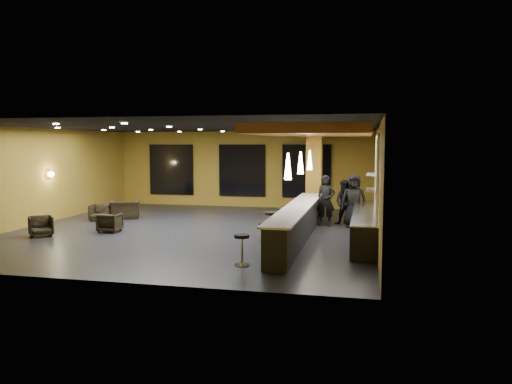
% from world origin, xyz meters
% --- Properties ---
extents(floor, '(12.00, 13.00, 0.10)m').
position_xyz_m(floor, '(0.00, 0.00, -0.05)').
color(floor, black).
rests_on(floor, ground).
extents(ceiling, '(12.00, 13.00, 0.10)m').
position_xyz_m(ceiling, '(0.00, 0.00, 3.55)').
color(ceiling, black).
extents(wall_back, '(12.00, 0.10, 3.50)m').
position_xyz_m(wall_back, '(0.00, 6.55, 1.75)').
color(wall_back, olive).
rests_on(wall_back, floor).
extents(wall_front, '(12.00, 0.10, 3.50)m').
position_xyz_m(wall_front, '(0.00, -6.55, 1.75)').
color(wall_front, olive).
rests_on(wall_front, floor).
extents(wall_left, '(0.10, 13.00, 3.50)m').
position_xyz_m(wall_left, '(-6.05, 0.00, 1.75)').
color(wall_left, olive).
rests_on(wall_left, floor).
extents(wall_right, '(0.10, 13.00, 3.50)m').
position_xyz_m(wall_right, '(6.05, 0.00, 1.75)').
color(wall_right, olive).
rests_on(wall_right, floor).
extents(wood_soffit, '(3.60, 8.00, 0.28)m').
position_xyz_m(wood_soffit, '(4.00, 1.00, 3.36)').
color(wood_soffit, '#A2642F').
rests_on(wood_soffit, ceiling).
extents(window_left, '(2.20, 0.06, 2.40)m').
position_xyz_m(window_left, '(-3.50, 6.44, 1.70)').
color(window_left, black).
rests_on(window_left, wall_back).
extents(window_center, '(2.20, 0.06, 2.40)m').
position_xyz_m(window_center, '(0.00, 6.44, 1.70)').
color(window_center, black).
rests_on(window_center, wall_back).
extents(window_right, '(2.20, 0.06, 2.40)m').
position_xyz_m(window_right, '(3.00, 6.44, 1.70)').
color(window_right, black).
rests_on(window_right, wall_back).
extents(tile_backsplash, '(0.06, 3.20, 2.40)m').
position_xyz_m(tile_backsplash, '(5.96, -1.00, 2.00)').
color(tile_backsplash, white).
rests_on(tile_backsplash, wall_right).
extents(bar_counter, '(0.60, 8.00, 1.00)m').
position_xyz_m(bar_counter, '(3.65, -1.00, 0.50)').
color(bar_counter, black).
rests_on(bar_counter, floor).
extents(bar_top, '(0.78, 8.10, 0.05)m').
position_xyz_m(bar_top, '(3.65, -1.00, 1.02)').
color(bar_top, white).
rests_on(bar_top, bar_counter).
extents(prep_counter, '(0.70, 6.00, 0.86)m').
position_xyz_m(prep_counter, '(5.65, -0.50, 0.43)').
color(prep_counter, black).
rests_on(prep_counter, floor).
extents(prep_top, '(0.72, 6.00, 0.03)m').
position_xyz_m(prep_top, '(5.65, -0.50, 0.89)').
color(prep_top, silver).
rests_on(prep_top, prep_counter).
extents(wall_shelf_lower, '(0.30, 1.50, 0.03)m').
position_xyz_m(wall_shelf_lower, '(5.82, -1.20, 1.60)').
color(wall_shelf_lower, silver).
rests_on(wall_shelf_lower, wall_right).
extents(wall_shelf_upper, '(0.30, 1.50, 0.03)m').
position_xyz_m(wall_shelf_upper, '(5.82, -1.20, 2.05)').
color(wall_shelf_upper, silver).
rests_on(wall_shelf_upper, wall_right).
extents(column, '(0.60, 0.60, 3.50)m').
position_xyz_m(column, '(3.65, 3.60, 1.75)').
color(column, olive).
rests_on(column, floor).
extents(wall_sconce, '(0.22, 0.22, 0.22)m').
position_xyz_m(wall_sconce, '(-5.88, 0.50, 1.80)').
color(wall_sconce, '#FFE5B2').
rests_on(wall_sconce, wall_left).
extents(pendant_0, '(0.20, 0.20, 0.70)m').
position_xyz_m(pendant_0, '(3.65, -3.00, 2.35)').
color(pendant_0, white).
rests_on(pendant_0, wood_soffit).
extents(pendant_1, '(0.20, 0.20, 0.70)m').
position_xyz_m(pendant_1, '(3.65, -0.50, 2.35)').
color(pendant_1, white).
rests_on(pendant_1, wood_soffit).
extents(pendant_2, '(0.20, 0.20, 0.70)m').
position_xyz_m(pendant_2, '(3.65, 2.00, 2.35)').
color(pendant_2, white).
rests_on(pendant_2, wood_soffit).
extents(staff_a, '(0.69, 0.48, 1.83)m').
position_xyz_m(staff_a, '(4.27, 1.80, 0.91)').
color(staff_a, black).
rests_on(staff_a, floor).
extents(staff_b, '(0.95, 0.84, 1.64)m').
position_xyz_m(staff_b, '(4.94, 2.09, 0.82)').
color(staff_b, black).
rests_on(staff_b, floor).
extents(staff_c, '(0.96, 0.66, 1.87)m').
position_xyz_m(staff_c, '(5.25, 1.79, 0.94)').
color(staff_c, black).
rests_on(staff_c, floor).
extents(armchair_a, '(0.99, 0.99, 0.65)m').
position_xyz_m(armchair_a, '(-4.43, -2.19, 0.32)').
color(armchair_a, black).
rests_on(armchair_a, floor).
extents(armchair_b, '(0.71, 0.73, 0.63)m').
position_xyz_m(armchair_b, '(-2.67, -0.99, 0.32)').
color(armchair_b, black).
rests_on(armchair_b, floor).
extents(armchair_c, '(0.75, 0.77, 0.63)m').
position_xyz_m(armchair_c, '(-4.28, 1.17, 0.31)').
color(armchair_c, black).
rests_on(armchair_c, floor).
extents(armchair_d, '(1.37, 1.29, 0.71)m').
position_xyz_m(armchair_d, '(-3.61, 1.90, 0.35)').
color(armchair_d, black).
rests_on(armchair_d, floor).
extents(bar_stool_0, '(0.38, 0.38, 0.76)m').
position_xyz_m(bar_stool_0, '(2.77, -4.50, 0.49)').
color(bar_stool_0, silver).
rests_on(bar_stool_0, floor).
extents(bar_stool_1, '(0.39, 0.39, 0.77)m').
position_xyz_m(bar_stool_1, '(2.99, -2.74, 0.49)').
color(bar_stool_1, silver).
rests_on(bar_stool_1, floor).
extents(bar_stool_2, '(0.43, 0.43, 0.86)m').
position_xyz_m(bar_stool_2, '(2.84, -1.12, 0.55)').
color(bar_stool_2, silver).
rests_on(bar_stool_2, floor).
extents(bar_stool_3, '(0.37, 0.37, 0.73)m').
position_xyz_m(bar_stool_3, '(2.91, 0.66, 0.47)').
color(bar_stool_3, silver).
rests_on(bar_stool_3, floor).
extents(bar_stool_4, '(0.37, 0.37, 0.73)m').
position_xyz_m(bar_stool_4, '(3.00, 2.43, 0.47)').
color(bar_stool_4, silver).
rests_on(bar_stool_4, floor).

